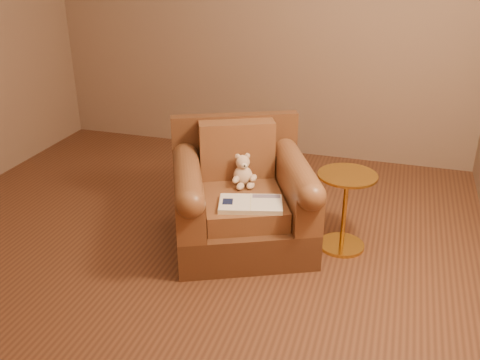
# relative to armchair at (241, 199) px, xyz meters

# --- Properties ---
(floor) EXTENTS (4.00, 4.00, 0.00)m
(floor) POSITION_rel_armchair_xyz_m (-0.36, -0.27, -0.31)
(floor) COLOR brown
(floor) RESTS_ON ground
(armchair) EXTENTS (1.15, 1.13, 0.80)m
(armchair) POSITION_rel_armchair_xyz_m (0.00, 0.00, 0.00)
(armchair) COLOR #55321C
(armchair) RESTS_ON floor
(teddy_bear) EXTENTS (0.17, 0.19, 0.22)m
(teddy_bear) POSITION_rel_armchair_xyz_m (-0.01, 0.08, 0.16)
(teddy_bear) COLOR beige
(teddy_bear) RESTS_ON armchair
(guidebook) EXTENTS (0.44, 0.33, 0.03)m
(guidebook) POSITION_rel_armchair_xyz_m (0.13, -0.22, 0.09)
(guidebook) COLOR beige
(guidebook) RESTS_ON armchair
(side_table) EXTENTS (0.38, 0.38, 0.54)m
(side_table) POSITION_rel_armchair_xyz_m (0.68, 0.10, -0.02)
(side_table) COLOR gold
(side_table) RESTS_ON floor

